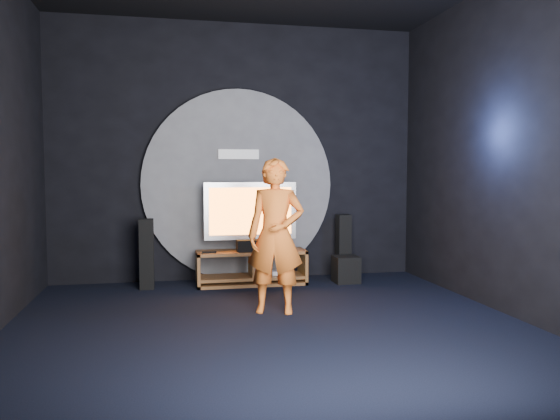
% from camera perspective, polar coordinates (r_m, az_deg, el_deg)
% --- Properties ---
extents(floor, '(5.00, 5.00, 0.00)m').
position_cam_1_polar(floor, '(5.29, -0.91, -12.26)').
color(floor, black).
rests_on(floor, ground).
extents(back_wall, '(5.00, 0.04, 3.50)m').
position_cam_1_polar(back_wall, '(7.55, -4.45, 6.03)').
color(back_wall, black).
rests_on(back_wall, ground).
extents(front_wall, '(5.00, 0.04, 3.50)m').
position_cam_1_polar(front_wall, '(2.67, 9.12, 9.72)').
color(front_wall, black).
rests_on(front_wall, ground).
extents(right_wall, '(0.04, 5.00, 3.50)m').
position_cam_1_polar(right_wall, '(6.06, 23.12, 6.22)').
color(right_wall, black).
rests_on(right_wall, ground).
extents(wall_disc_panel, '(2.60, 0.11, 2.60)m').
position_cam_1_polar(wall_disc_panel, '(7.49, -4.38, 2.62)').
color(wall_disc_panel, '#515156').
rests_on(wall_disc_panel, ground).
extents(media_console, '(1.43, 0.45, 0.45)m').
position_cam_1_polar(media_console, '(7.23, -2.96, -6.25)').
color(media_console, brown).
rests_on(media_console, ground).
extents(tv, '(1.22, 0.22, 0.90)m').
position_cam_1_polar(tv, '(7.21, -3.11, -0.31)').
color(tv, '#A4A5AB').
rests_on(tv, media_console).
extents(center_speaker, '(0.40, 0.15, 0.15)m').
position_cam_1_polar(center_speaker, '(7.10, -2.92, -3.74)').
color(center_speaker, black).
rests_on(center_speaker, media_console).
extents(remote, '(0.18, 0.05, 0.02)m').
position_cam_1_polar(remote, '(7.01, -7.40, -4.40)').
color(remote, black).
rests_on(remote, media_console).
extents(tower_speaker_left, '(0.18, 0.20, 0.89)m').
position_cam_1_polar(tower_speaker_left, '(7.13, -13.77, -4.48)').
color(tower_speaker_left, black).
rests_on(tower_speaker_left, ground).
extents(tower_speaker_right, '(0.18, 0.20, 0.89)m').
position_cam_1_polar(tower_speaker_right, '(7.69, 6.63, -3.78)').
color(tower_speaker_right, black).
rests_on(tower_speaker_right, ground).
extents(subwoofer, '(0.32, 0.32, 0.35)m').
position_cam_1_polar(subwoofer, '(7.40, 6.91, -6.17)').
color(subwoofer, black).
rests_on(subwoofer, ground).
extents(player, '(0.68, 0.54, 1.63)m').
position_cam_1_polar(player, '(5.72, -0.45, -2.71)').
color(player, orange).
rests_on(player, ground).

